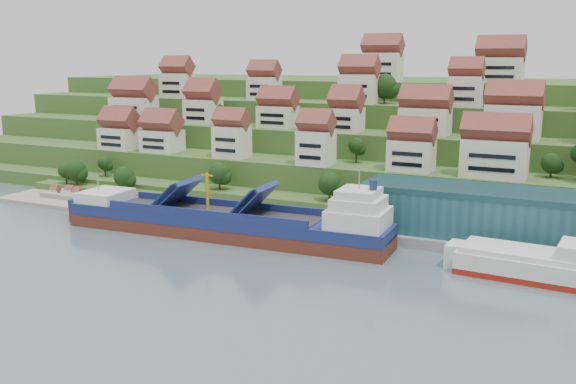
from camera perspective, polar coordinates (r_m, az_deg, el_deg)
The scene contains 11 objects.
ground at distance 140.47m, azimuth -3.73°, elevation -4.12°, with size 300.00×300.00×0.00m, color slate.
quay at distance 145.25m, azimuth 6.11°, elevation -3.18°, with size 180.00×14.00×2.20m, color gray.
pebble_beach at distance 183.89m, azimuth -17.73°, elevation -0.69°, with size 45.00×20.00×1.00m, color gray.
hillside at distance 232.42m, azimuth 9.00°, elevation 4.77°, with size 260.00×128.00×31.00m.
hillside_village at distance 185.72m, azimuth 7.12°, elevation 6.99°, with size 155.07×64.50×29.27m.
hillside_trees at distance 182.31m, azimuth 0.47°, elevation 5.23°, with size 139.32×62.12×30.36m.
warehouse at distance 138.61m, azimuth 18.99°, elevation -1.89°, with size 60.00×15.00×10.00m, color #21505A.
flagpole at distance 139.95m, azimuth 4.73°, elevation -1.29°, with size 1.28×0.16×8.00m.
beach_huts at distance 184.06m, azimuth -18.48°, elevation -0.22°, with size 14.40×3.70×2.20m.
cargo_ship at distance 140.47m, azimuth -5.02°, elevation -2.80°, with size 75.39×15.43×16.57m.
second_ship at distance 122.68m, azimuth 21.61°, elevation -6.14°, with size 28.44×12.25×8.06m.
Camera 1 is at (67.25, -117.19, 38.41)m, focal length 40.00 mm.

